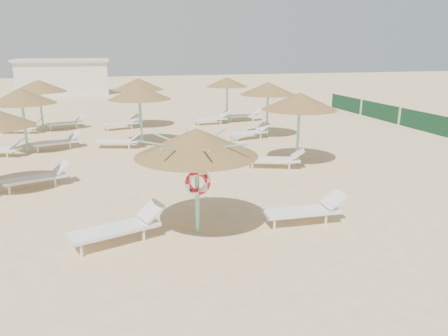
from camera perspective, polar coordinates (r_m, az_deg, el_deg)
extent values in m
plane|color=#DFBE88|center=(10.67, -1.61, -8.48)|extent=(120.00, 120.00, 0.00)
cylinder|color=#77CEB1|center=(10.33, -3.52, -2.95)|extent=(0.11, 0.11, 2.14)
cone|color=brown|center=(10.02, -3.63, 3.41)|extent=(2.86, 2.86, 0.64)
cylinder|color=#77CEB1|center=(10.07, -3.61, 2.03)|extent=(0.20, 0.20, 0.12)
cylinder|color=#77CEB1|center=(10.18, 0.01, 3.33)|extent=(1.29, 0.04, 0.33)
cylinder|color=#77CEB1|center=(10.57, -1.65, 3.78)|extent=(0.95, 0.95, 0.33)
cylinder|color=#77CEB1|center=(10.66, -4.33, 3.85)|extent=(0.04, 1.29, 0.33)
cylinder|color=#77CEB1|center=(10.40, -6.65, 3.49)|extent=(0.95, 0.95, 0.33)
cylinder|color=#77CEB1|center=(9.93, -7.35, 2.88)|extent=(1.29, 0.04, 0.33)
cylinder|color=#77CEB1|center=(9.50, -5.82, 2.37)|extent=(0.95, 0.95, 0.33)
cylinder|color=#77CEB1|center=(9.40, -2.83, 2.28)|extent=(0.04, 1.29, 0.33)
cylinder|color=#77CEB1|center=(9.69, -0.38, 2.70)|extent=(0.95, 0.95, 0.33)
torus|color=red|center=(10.17, -3.43, -1.93)|extent=(0.62, 0.15, 0.62)
cylinder|color=white|center=(9.94, -18.12, -10.24)|extent=(0.06, 0.06, 0.30)
cylinder|color=white|center=(10.41, -18.95, -9.12)|extent=(0.06, 0.06, 0.30)
cylinder|color=white|center=(10.35, -10.42, -8.63)|extent=(0.06, 0.06, 0.30)
cylinder|color=white|center=(10.80, -11.57, -7.64)|extent=(0.06, 0.06, 0.30)
cube|color=white|center=(10.31, -14.07, -7.79)|extent=(2.12, 1.27, 0.08)
cube|color=white|center=(10.52, -9.53, -5.55)|extent=(0.69, 0.77, 0.39)
cylinder|color=white|center=(10.83, 6.62, -7.38)|extent=(0.06, 0.06, 0.28)
cylinder|color=white|center=(11.27, 5.73, -6.42)|extent=(0.06, 0.06, 0.28)
cylinder|color=white|center=(11.35, 13.17, -6.61)|extent=(0.06, 0.06, 0.28)
cylinder|color=white|center=(11.77, 12.08, -5.72)|extent=(0.06, 0.06, 0.28)
cube|color=white|center=(11.27, 10.10, -5.60)|extent=(1.94, 0.68, 0.08)
cube|color=white|center=(11.55, 14.10, -4.02)|extent=(0.51, 0.62, 0.37)
cylinder|color=white|center=(14.79, -26.24, -2.62)|extent=(0.06, 0.06, 0.28)
cylinder|color=white|center=(15.27, -26.52, -2.12)|extent=(0.06, 0.06, 0.28)
cylinder|color=white|center=(15.00, -21.17, -1.81)|extent=(0.06, 0.06, 0.28)
cylinder|color=white|center=(15.47, -21.59, -1.35)|extent=(0.06, 0.06, 0.28)
cube|color=white|center=(15.09, -23.48, -1.24)|extent=(2.00, 1.20, 0.08)
cube|color=white|center=(15.18, -20.44, 0.12)|extent=(0.65, 0.72, 0.36)
cylinder|color=#77CEB1|center=(20.14, -24.57, 5.02)|extent=(0.11, 0.11, 2.30)
cone|color=brown|center=(19.98, -24.97, 8.51)|extent=(2.75, 2.75, 0.62)
cylinder|color=#77CEB1|center=(20.00, -24.89, 7.83)|extent=(0.20, 0.20, 0.12)
cylinder|color=white|center=(19.67, -26.47, 1.55)|extent=(0.06, 0.06, 0.28)
cylinder|color=white|center=(20.09, -25.79, 1.90)|extent=(0.06, 0.06, 0.28)
cube|color=white|center=(19.65, -25.51, 2.92)|extent=(0.65, 0.72, 0.36)
cylinder|color=white|center=(20.08, -23.16, 2.19)|extent=(0.06, 0.06, 0.28)
cylinder|color=white|center=(20.56, -23.42, 2.46)|extent=(0.06, 0.06, 0.28)
cylinder|color=white|center=(20.33, -19.44, 2.72)|extent=(0.06, 0.06, 0.28)
cylinder|color=white|center=(20.81, -19.77, 2.97)|extent=(0.06, 0.06, 0.28)
cube|color=white|center=(20.42, -21.15, 3.13)|extent=(2.00, 1.18, 0.08)
cube|color=white|center=(20.56, -18.90, 4.10)|extent=(0.65, 0.72, 0.36)
cylinder|color=#77CEB1|center=(25.15, -22.76, 7.05)|extent=(0.11, 0.11, 2.30)
cone|color=brown|center=(25.02, -23.07, 9.87)|extent=(2.83, 2.83, 0.64)
cylinder|color=#77CEB1|center=(25.04, -23.01, 9.31)|extent=(0.20, 0.20, 0.12)
cylinder|color=white|center=(25.18, -27.02, 4.23)|extent=(0.06, 0.06, 0.28)
cylinder|color=white|center=(25.62, -26.57, 4.46)|extent=(0.06, 0.06, 0.28)
cylinder|color=white|center=(24.64, -24.16, 4.36)|extent=(0.06, 0.06, 0.28)
cylinder|color=white|center=(25.10, -23.75, 4.59)|extent=(0.06, 0.06, 0.28)
cube|color=white|center=(25.05, -25.17, 4.83)|extent=(1.99, 1.02, 0.08)
cube|color=white|center=(24.69, -23.41, 5.46)|extent=(0.60, 0.69, 0.36)
cylinder|color=white|center=(25.13, -21.71, 4.81)|extent=(0.06, 0.06, 0.28)
cylinder|color=white|center=(25.62, -21.84, 4.99)|extent=(0.06, 0.06, 0.28)
cylinder|color=white|center=(25.30, -18.68, 5.16)|extent=(0.06, 0.06, 0.28)
cylinder|color=white|center=(25.79, -18.86, 5.33)|extent=(0.06, 0.06, 0.28)
cube|color=white|center=(25.44, -20.03, 5.51)|extent=(1.99, 1.02, 0.08)
cube|color=white|center=(25.52, -18.19, 6.25)|extent=(0.60, 0.69, 0.36)
cylinder|color=#77CEB1|center=(20.24, -10.79, 6.19)|extent=(0.11, 0.11, 2.30)
cone|color=brown|center=(20.08, -10.98, 9.70)|extent=(2.80, 2.80, 0.63)
cylinder|color=#77CEB1|center=(20.10, -10.94, 9.00)|extent=(0.20, 0.20, 0.12)
cylinder|color=white|center=(19.96, -16.10, 2.77)|extent=(0.06, 0.06, 0.28)
cylinder|color=white|center=(20.43, -15.72, 3.08)|extent=(0.06, 0.06, 0.28)
cylinder|color=white|center=(19.62, -12.31, 2.81)|extent=(0.06, 0.06, 0.28)
cylinder|color=white|center=(20.09, -12.01, 3.13)|extent=(0.06, 0.06, 0.28)
cube|color=white|center=(19.94, -13.74, 3.46)|extent=(2.00, 1.10, 0.08)
cube|color=white|center=(19.71, -11.38, 4.17)|extent=(0.63, 0.71, 0.36)
cylinder|color=#77CEB1|center=(24.79, -11.00, 7.86)|extent=(0.11, 0.11, 2.30)
cone|color=brown|center=(24.67, -11.15, 10.73)|extent=(2.78, 2.78, 0.63)
cylinder|color=#77CEB1|center=(24.69, -11.12, 10.16)|extent=(0.20, 0.20, 0.12)
cylinder|color=white|center=(24.02, -14.98, 4.94)|extent=(0.06, 0.06, 0.28)
cylinder|color=white|center=(24.49, -15.34, 5.11)|extent=(0.06, 0.06, 0.28)
cylinder|color=white|center=(24.45, -11.96, 5.31)|extent=(0.06, 0.06, 0.28)
cylinder|color=white|center=(24.91, -12.37, 5.47)|extent=(0.06, 0.06, 0.28)
cube|color=white|center=(24.47, -13.40, 5.66)|extent=(2.00, 1.15, 0.08)
cube|color=white|center=(24.71, -11.57, 6.43)|extent=(0.64, 0.72, 0.36)
cylinder|color=#77CEB1|center=(16.87, 9.65, 4.41)|extent=(0.11, 0.11, 2.30)
cone|color=brown|center=(16.67, 9.84, 8.61)|extent=(2.83, 2.83, 0.64)
cylinder|color=#77CEB1|center=(16.70, 9.80, 7.78)|extent=(0.20, 0.20, 0.12)
cylinder|color=white|center=(16.06, 3.71, 0.34)|extent=(0.06, 0.06, 0.28)
cylinder|color=white|center=(16.55, 3.76, 0.79)|extent=(0.06, 0.06, 0.28)
cylinder|color=white|center=(16.09, 8.52, 0.23)|extent=(0.06, 0.06, 0.28)
cylinder|color=white|center=(16.58, 8.43, 0.69)|extent=(0.06, 0.06, 0.28)
cube|color=white|center=(16.26, 6.57, 1.12)|extent=(2.00, 1.23, 0.08)
cube|color=white|center=(16.25, 9.59, 1.87)|extent=(0.66, 0.73, 0.36)
cylinder|color=#77CEB1|center=(21.89, 5.67, 7.08)|extent=(0.11, 0.11, 2.30)
cone|color=brown|center=(21.74, 5.76, 10.32)|extent=(2.74, 2.74, 0.62)
cylinder|color=#77CEB1|center=(21.76, 5.74, 9.68)|extent=(0.20, 0.20, 0.12)
cylinder|color=white|center=(20.71, 1.69, 3.83)|extent=(0.06, 0.06, 0.28)
cylinder|color=white|center=(21.13, 1.00, 4.07)|extent=(0.06, 0.06, 0.28)
cylinder|color=white|center=(21.41, 4.81, 4.17)|extent=(0.06, 0.06, 0.28)
cylinder|color=white|center=(21.82, 4.08, 4.40)|extent=(0.06, 0.06, 0.28)
cube|color=white|center=(21.29, 3.21, 4.63)|extent=(1.99, 1.06, 0.08)
cube|color=white|center=(21.70, 5.13, 5.44)|extent=(0.61, 0.70, 0.36)
cylinder|color=#77CEB1|center=(25.93, 0.39, 8.47)|extent=(0.11, 0.11, 2.30)
cone|color=brown|center=(25.81, 0.40, 11.19)|extent=(2.43, 2.43, 0.55)
cylinder|color=#77CEB1|center=(25.83, 0.40, 10.67)|extent=(0.20, 0.20, 0.12)
cylinder|color=white|center=(24.95, -3.34, 5.82)|extent=(0.06, 0.06, 0.28)
cylinder|color=white|center=(25.43, -3.67, 6.00)|extent=(0.06, 0.06, 0.28)
cylinder|color=white|center=(25.37, -0.41, 6.01)|extent=(0.06, 0.06, 0.28)
cylinder|color=white|center=(25.83, -0.78, 6.18)|extent=(0.06, 0.06, 0.28)
cube|color=white|center=(25.40, -1.78, 6.42)|extent=(1.95, 0.79, 0.08)
cube|color=white|center=(25.63, 0.04, 7.06)|extent=(0.54, 0.64, 0.36)
cylinder|color=white|center=(26.27, 0.91, 6.33)|extent=(0.06, 0.06, 0.28)
cylinder|color=white|center=(26.75, 0.71, 6.50)|extent=(0.06, 0.06, 0.28)
cylinder|color=white|center=(26.55, 3.80, 6.40)|extent=(0.06, 0.06, 0.28)
cylinder|color=white|center=(27.03, 3.54, 6.57)|extent=(0.06, 0.06, 0.28)
cube|color=white|center=(26.64, 2.52, 6.84)|extent=(1.95, 0.79, 0.08)
cube|color=white|center=(26.80, 4.31, 7.39)|extent=(0.54, 0.64, 0.36)
cube|color=silver|center=(44.74, -20.18, 10.97)|extent=(8.00, 4.00, 3.00)
cube|color=beige|center=(44.66, -20.37, 13.05)|extent=(8.40, 4.40, 0.25)
cube|color=#1A4E26|center=(25.65, 24.63, 5.52)|extent=(0.08, 3.80, 1.00)
cube|color=#1A4E26|center=(28.81, 19.63, 6.98)|extent=(0.08, 3.80, 1.00)
cylinder|color=#77CEB1|center=(27.27, 21.87, 6.44)|extent=(0.08, 0.08, 1.10)
cube|color=#1A4E26|center=(32.15, 15.62, 8.11)|extent=(0.08, 3.80, 1.00)
cylinder|color=#77CEB1|center=(30.54, 17.42, 7.71)|extent=(0.08, 0.08, 1.10)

